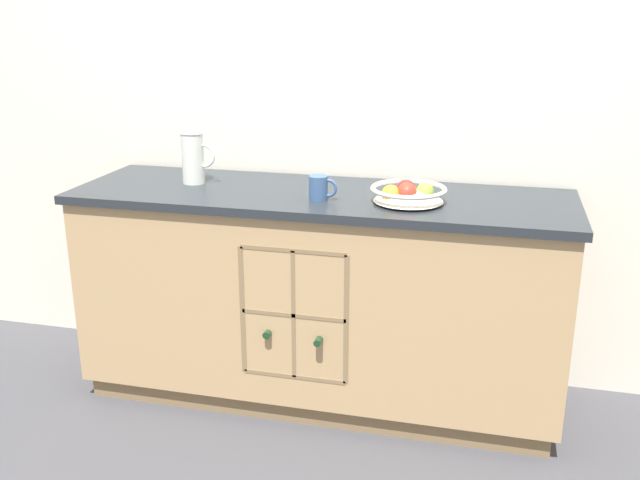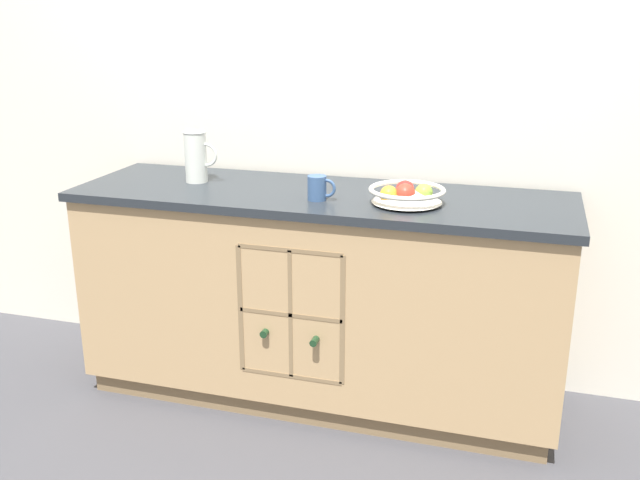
{
  "view_description": "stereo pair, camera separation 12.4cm",
  "coord_description": "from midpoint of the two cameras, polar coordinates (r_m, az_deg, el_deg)",
  "views": [
    {
      "loc": [
        0.68,
        -2.72,
        1.62
      ],
      "look_at": [
        0.0,
        0.0,
        0.71
      ],
      "focal_mm": 40.0,
      "sensor_mm": 36.0,
      "label": 1
    },
    {
      "loc": [
        0.8,
        -2.68,
        1.62
      ],
      "look_at": [
        0.0,
        0.0,
        0.71
      ],
      "focal_mm": 40.0,
      "sensor_mm": 36.0,
      "label": 2
    }
  ],
  "objects": [
    {
      "name": "ground_plane",
      "position": [
        3.24,
        -1.13,
        -12.13
      ],
      "size": [
        14.0,
        14.0,
        0.0
      ],
      "primitive_type": "plane",
      "color": "#424247"
    },
    {
      "name": "back_wall",
      "position": [
        3.17,
        0.47,
        11.66
      ],
      "size": [
        4.4,
        0.06,
        2.55
      ],
      "primitive_type": "cube",
      "color": "silver",
      "rests_on": "ground_plane"
    },
    {
      "name": "kitchen_island",
      "position": [
        3.03,
        -1.19,
        -4.51
      ],
      "size": [
        2.03,
        0.64,
        0.92
      ],
      "color": "olive",
      "rests_on": "ground_plane"
    },
    {
      "name": "fruit_bowl",
      "position": [
        2.73,
        5.77,
        3.8
      ],
      "size": [
        0.29,
        0.29,
        0.08
      ],
      "color": "silver",
      "rests_on": "kitchen_island"
    },
    {
      "name": "white_pitcher",
      "position": [
        3.09,
        -11.24,
        6.54
      ],
      "size": [
        0.15,
        0.1,
        0.22
      ],
      "color": "silver",
      "rests_on": "kitchen_island"
    },
    {
      "name": "ceramic_mug",
      "position": [
        2.76,
        -1.34,
        4.18
      ],
      "size": [
        0.11,
        0.07,
        0.1
      ],
      "color": "#385684",
      "rests_on": "kitchen_island"
    }
  ]
}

